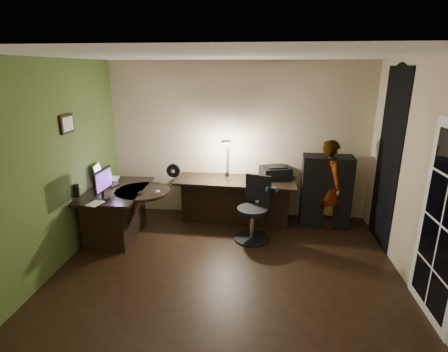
# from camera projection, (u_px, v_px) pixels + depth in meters

# --- Properties ---
(floor) EXTENTS (4.50, 4.00, 0.01)m
(floor) POSITION_uv_depth(u_px,v_px,m) (227.00, 273.00, 4.59)
(floor) COLOR black
(floor) RESTS_ON ground
(ceiling) EXTENTS (4.50, 4.00, 0.01)m
(ceiling) POSITION_uv_depth(u_px,v_px,m) (227.00, 55.00, 3.79)
(ceiling) COLOR silver
(ceiling) RESTS_ON floor
(wall_back) EXTENTS (4.50, 0.01, 2.70)m
(wall_back) POSITION_uv_depth(u_px,v_px,m) (238.00, 141.00, 6.09)
(wall_back) COLOR #C0AC8C
(wall_back) RESTS_ON floor
(wall_front) EXTENTS (4.50, 0.01, 2.70)m
(wall_front) POSITION_uv_depth(u_px,v_px,m) (196.00, 262.00, 2.28)
(wall_front) COLOR #C0AC8C
(wall_front) RESTS_ON floor
(wall_left) EXTENTS (0.01, 4.00, 2.70)m
(wall_left) POSITION_uv_depth(u_px,v_px,m) (50.00, 169.00, 4.42)
(wall_left) COLOR #C0AC8C
(wall_left) RESTS_ON floor
(wall_right) EXTENTS (0.01, 4.00, 2.70)m
(wall_right) POSITION_uv_depth(u_px,v_px,m) (425.00, 180.00, 3.95)
(wall_right) COLOR #C0AC8C
(wall_right) RESTS_ON floor
(green_wall_overlay) EXTENTS (0.00, 4.00, 2.70)m
(green_wall_overlay) POSITION_uv_depth(u_px,v_px,m) (51.00, 169.00, 4.42)
(green_wall_overlay) COLOR #465C27
(green_wall_overlay) RESTS_ON floor
(arched_doorway) EXTENTS (0.01, 0.90, 2.60)m
(arched_doorway) POSITION_uv_depth(u_px,v_px,m) (388.00, 160.00, 5.06)
(arched_doorway) COLOR black
(arched_doorway) RESTS_ON floor
(french_door) EXTENTS (0.02, 0.92, 2.10)m
(french_door) POSITION_uv_depth(u_px,v_px,m) (441.00, 225.00, 3.52)
(french_door) COLOR white
(french_door) RESTS_ON floor
(framed_picture) EXTENTS (0.04, 0.30, 0.25)m
(framed_picture) POSITION_uv_depth(u_px,v_px,m) (67.00, 124.00, 4.70)
(framed_picture) COLOR black
(framed_picture) RESTS_ON wall_left
(desk_left) EXTENTS (0.89, 1.39, 0.78)m
(desk_left) POSITION_uv_depth(u_px,v_px,m) (118.00, 213.00, 5.49)
(desk_left) COLOR black
(desk_left) RESTS_ON floor
(desk_right) EXTENTS (2.05, 0.81, 0.76)m
(desk_right) POSITION_uv_depth(u_px,v_px,m) (235.00, 201.00, 6.02)
(desk_right) COLOR black
(desk_right) RESTS_ON floor
(cabinet) EXTENTS (0.82, 0.44, 1.20)m
(cabinet) POSITION_uv_depth(u_px,v_px,m) (326.00, 191.00, 5.83)
(cabinet) COLOR black
(cabinet) RESTS_ON floor
(laptop_stand) EXTENTS (0.27, 0.23, 0.10)m
(laptop_stand) POSITION_uv_depth(u_px,v_px,m) (109.00, 182.00, 5.51)
(laptop_stand) COLOR silver
(laptop_stand) RESTS_ON desk_left
(laptop) EXTENTS (0.39, 0.38, 0.23)m
(laptop) POSITION_uv_depth(u_px,v_px,m) (108.00, 172.00, 5.46)
(laptop) COLOR silver
(laptop) RESTS_ON laptop_stand
(monitor) EXTENTS (0.12, 0.47, 0.31)m
(monitor) POSITION_uv_depth(u_px,v_px,m) (102.00, 188.00, 4.89)
(monitor) COLOR black
(monitor) RESTS_ON desk_left
(mouse) EXTENTS (0.08, 0.10, 0.03)m
(mouse) POSITION_uv_depth(u_px,v_px,m) (158.00, 191.00, 5.18)
(mouse) COLOR silver
(mouse) RESTS_ON desk_left
(phone) EXTENTS (0.08, 0.13, 0.01)m
(phone) POSITION_uv_depth(u_px,v_px,m) (140.00, 193.00, 5.17)
(phone) COLOR black
(phone) RESTS_ON desk_left
(pen) EXTENTS (0.04, 0.13, 0.01)m
(pen) POSITION_uv_depth(u_px,v_px,m) (151.00, 191.00, 5.23)
(pen) COLOR black
(pen) RESTS_ON desk_left
(speaker) EXTENTS (0.10, 0.10, 0.19)m
(speaker) POSITION_uv_depth(u_px,v_px,m) (77.00, 191.00, 4.96)
(speaker) COLOR black
(speaker) RESTS_ON desk_left
(notepad) EXTENTS (0.21, 0.26, 0.01)m
(notepad) POSITION_uv_depth(u_px,v_px,m) (95.00, 204.00, 4.74)
(notepad) COLOR silver
(notepad) RESTS_ON desk_left
(desk_fan) EXTENTS (0.22, 0.12, 0.34)m
(desk_fan) POSITION_uv_depth(u_px,v_px,m) (174.00, 174.00, 5.65)
(desk_fan) COLOR black
(desk_fan) RESTS_ON desk_right
(headphones) EXTENTS (0.20, 0.14, 0.09)m
(headphones) POSITION_uv_depth(u_px,v_px,m) (272.00, 189.00, 5.32)
(headphones) COLOR #1E4F93
(headphones) RESTS_ON desk_right
(printer) EXTENTS (0.58, 0.51, 0.22)m
(printer) POSITION_uv_depth(u_px,v_px,m) (275.00, 172.00, 5.98)
(printer) COLOR black
(printer) RESTS_ON desk_right
(desk_lamp) EXTENTS (0.26, 0.37, 0.73)m
(desk_lamp) POSITION_uv_depth(u_px,v_px,m) (227.00, 156.00, 6.01)
(desk_lamp) COLOR black
(desk_lamp) RESTS_ON desk_right
(office_chair) EXTENTS (0.71, 0.71, 1.00)m
(office_chair) POSITION_uv_depth(u_px,v_px,m) (253.00, 210.00, 5.33)
(office_chair) COLOR black
(office_chair) RESTS_ON floor
(person) EXTENTS (0.52, 0.62, 1.48)m
(person) POSITION_uv_depth(u_px,v_px,m) (329.00, 184.00, 5.73)
(person) COLOR #D8A88C
(person) RESTS_ON floor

